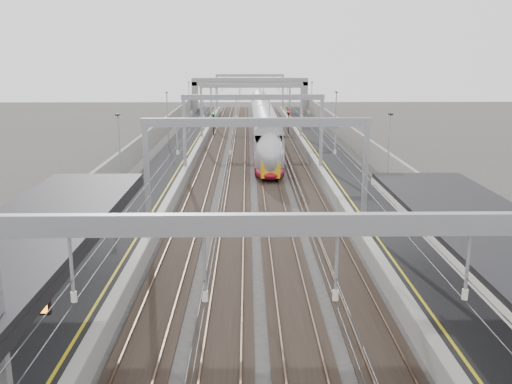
{
  "coord_description": "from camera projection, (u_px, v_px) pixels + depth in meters",
  "views": [
    {
      "loc": [
        -0.52,
        -10.17,
        11.02
      ],
      "look_at": [
        0.0,
        23.65,
        2.91
      ],
      "focal_mm": 40.0,
      "sensor_mm": 36.0,
      "label": 1
    }
  ],
  "objects": [
    {
      "name": "tracks",
      "position": [
        253.0,
        170.0,
        56.2
      ],
      "size": [
        11.4,
        140.0,
        0.2
      ],
      "color": "black",
      "rests_on": "ground"
    },
    {
      "name": "platform_left",
      "position": [
        171.0,
        166.0,
        55.98
      ],
      "size": [
        4.0,
        120.0,
        1.0
      ],
      "primitive_type": "cube",
      "color": "black",
      "rests_on": "ground"
    },
    {
      "name": "wall_right",
      "position": [
        366.0,
        154.0,
        56.01
      ],
      "size": [
        0.3,
        120.0,
        3.2
      ],
      "primitive_type": "cube",
      "color": "gray",
      "rests_on": "ground"
    },
    {
      "name": "overbridge",
      "position": [
        250.0,
        86.0,
        108.46
      ],
      "size": [
        22.0,
        2.2,
        6.9
      ],
      "color": "gray",
      "rests_on": "ground"
    },
    {
      "name": "train",
      "position": [
        263.0,
        128.0,
        71.77
      ],
      "size": [
        2.7,
        49.17,
        4.27
      ],
      "color": "maroon",
      "rests_on": "ground"
    },
    {
      "name": "wall_left",
      "position": [
        138.0,
        155.0,
        55.68
      ],
      "size": [
        0.3,
        120.0,
        3.2
      ],
      "primitive_type": "cube",
      "color": "gray",
      "rests_on": "ground"
    },
    {
      "name": "overhead_line",
      "position": [
        252.0,
        102.0,
        61.22
      ],
      "size": [
        13.0,
        140.0,
        6.6
      ],
      "color": "gray",
      "rests_on": "platform_left"
    },
    {
      "name": "platform_right",
      "position": [
        334.0,
        165.0,
        56.22
      ],
      "size": [
        4.0,
        120.0,
        1.0
      ],
      "primitive_type": "cube",
      "color": "black",
      "rests_on": "ground"
    },
    {
      "name": "signal_green",
      "position": [
        214.0,
        119.0,
        78.9
      ],
      "size": [
        0.32,
        0.32,
        3.48
      ],
      "color": "black",
      "rests_on": "ground"
    },
    {
      "name": "signal_red_far",
      "position": [
        288.0,
        117.0,
        81.68
      ],
      "size": [
        0.32,
        0.32,
        3.48
      ],
      "color": "black",
      "rests_on": "ground"
    },
    {
      "name": "signal_red_near",
      "position": [
        274.0,
        118.0,
        80.54
      ],
      "size": [
        0.32,
        0.32,
        3.48
      ],
      "color": "black",
      "rests_on": "ground"
    }
  ]
}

